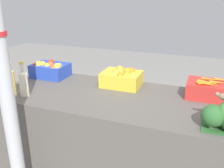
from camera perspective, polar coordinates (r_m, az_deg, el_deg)
market_table at (r=2.25m, az=0.00°, el=-11.82°), size 1.94×0.83×0.78m
support_pole at (r=1.71m, az=-24.30°, el=7.12°), size 0.11×0.11×2.50m
apple_crate at (r=2.58m, az=-14.00°, el=3.33°), size 0.34×0.26×0.17m
orange_crate at (r=2.26m, az=2.26°, el=1.43°), size 0.34×0.26×0.17m
carrot_crate at (r=2.15m, az=21.25°, el=-1.16°), size 0.34×0.26×0.16m
broccoli_pile at (r=1.68m, az=23.74°, el=-6.76°), size 0.24×0.19×0.19m
juice_bottle_amber at (r=2.30m, az=-23.94°, el=0.62°), size 0.07×0.07×0.24m
juice_bottle_golden at (r=2.23m, az=-22.00°, el=0.69°), size 0.06×0.06×0.27m
juice_bottle_cloudy at (r=2.14m, az=-19.56°, el=0.40°), size 0.07×0.07×0.29m
sparrow_bird at (r=1.64m, az=24.18°, el=-2.55°), size 0.14×0.05×0.05m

